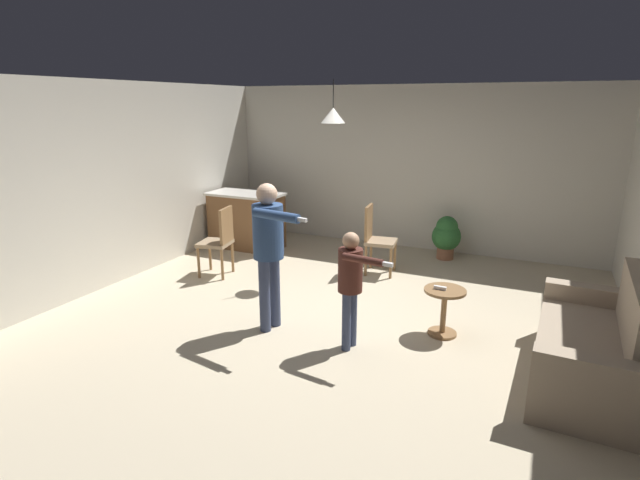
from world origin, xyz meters
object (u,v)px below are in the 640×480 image
at_px(dining_chair_near_wall, 219,239).
at_px(kitchen_counter, 247,220).
at_px(couch_floral, 596,349).
at_px(person_child, 351,278).
at_px(side_table_by_couch, 444,306).
at_px(potted_plant_corner, 446,235).
at_px(dining_chair_by_counter, 376,237).
at_px(spare_remote_on_table, 440,288).
at_px(person_adult, 269,241).

bearing_deg(dining_chair_near_wall, kitchen_counter, 6.63).
xyz_separation_m(couch_floral, person_child, (-2.20, -0.30, 0.42)).
bearing_deg(kitchen_counter, couch_floral, -24.34).
bearing_deg(kitchen_counter, side_table_by_couch, -27.36).
height_order(kitchen_counter, potted_plant_corner, kitchen_counter).
bearing_deg(potted_plant_corner, person_child, -95.08).
bearing_deg(person_child, dining_chair_by_counter, -160.08).
height_order(person_child, dining_chair_near_wall, person_child).
bearing_deg(kitchen_counter, spare_remote_on_table, -28.01).
bearing_deg(dining_chair_by_counter, kitchen_counter, -105.01).
distance_m(dining_chair_by_counter, potted_plant_corner, 1.38).
height_order(side_table_by_couch, spare_remote_on_table, spare_remote_on_table).
xyz_separation_m(couch_floral, dining_chair_by_counter, (-2.70, 1.99, 0.21)).
xyz_separation_m(dining_chair_near_wall, spare_remote_on_table, (3.24, -0.58, -0.01)).
relative_size(dining_chair_by_counter, spare_remote_on_table, 7.69).
bearing_deg(spare_remote_on_table, side_table_by_couch, 29.47).
bearing_deg(dining_chair_by_counter, potted_plant_corner, 136.83).
distance_m(dining_chair_near_wall, potted_plant_corner, 3.52).
relative_size(couch_floral, person_child, 1.51).
relative_size(potted_plant_corner, spare_remote_on_table, 5.35).
relative_size(couch_floral, dining_chair_by_counter, 1.83).
relative_size(dining_chair_near_wall, potted_plant_corner, 1.44).
height_order(couch_floral, dining_chair_near_wall, same).
bearing_deg(dining_chair_by_counter, dining_chair_near_wall, -69.64).
bearing_deg(spare_remote_on_table, potted_plant_corner, 99.26).
xyz_separation_m(couch_floral, potted_plant_corner, (-1.89, 3.09, 0.05)).
distance_m(person_adult, dining_chair_near_wall, 2.00).
distance_m(person_adult, potted_plant_corner, 3.62).
bearing_deg(couch_floral, spare_remote_on_table, 78.21).
xyz_separation_m(person_adult, person_child, (0.95, -0.06, -0.25)).
xyz_separation_m(dining_chair_by_counter, potted_plant_corner, (0.80, 1.11, -0.16)).
distance_m(potted_plant_corner, spare_remote_on_table, 2.77).
relative_size(couch_floral, person_adult, 1.13).
height_order(dining_chair_by_counter, potted_plant_corner, dining_chair_by_counter).
bearing_deg(dining_chair_near_wall, side_table_by_couch, -110.72).
height_order(person_adult, potted_plant_corner, person_adult).
relative_size(couch_floral, side_table_by_couch, 3.52).
relative_size(person_child, spare_remote_on_table, 9.37).
bearing_deg(dining_chair_by_counter, couch_floral, 46.40).
height_order(couch_floral, dining_chair_by_counter, same).
bearing_deg(dining_chair_near_wall, potted_plant_corner, -63.57).
height_order(side_table_by_couch, dining_chair_by_counter, dining_chair_by_counter).
bearing_deg(kitchen_counter, person_child, -41.80).
height_order(person_adult, spare_remote_on_table, person_adult).
relative_size(dining_chair_by_counter, dining_chair_near_wall, 1.00).
xyz_separation_m(couch_floral, spare_remote_on_table, (-1.45, 0.36, 0.21)).
distance_m(couch_floral, person_child, 2.26).
xyz_separation_m(side_table_by_couch, person_adult, (-1.75, -0.64, 0.68)).
distance_m(person_child, dining_chair_by_counter, 2.35).
height_order(person_child, dining_chair_by_counter, person_child).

